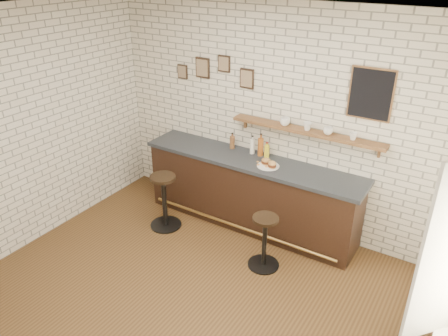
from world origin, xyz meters
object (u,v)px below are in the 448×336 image
Objects in this scene: sandwich_plate at (268,166)px; bar_stool_left at (164,200)px; bar_counter at (250,192)px; condiment_bottle_yellow at (267,151)px; shelf_cup_a at (285,122)px; shelf_cup_b at (307,126)px; bitters_bottle_white at (252,146)px; bitters_bottle_brown at (232,142)px; shelf_cup_c at (328,131)px; bar_stool_right at (265,240)px; bitters_bottle_amber at (261,147)px; ciabatta_sandwich at (269,163)px; shelf_cup_d at (353,136)px.

sandwich_plate is 0.36× the size of bar_stool_left.
bar_counter reaches higher than bar_stool_left.
shelf_cup_a is at bearing 6.87° from condiment_bottle_yellow.
bar_stool_left is at bearing -153.98° from sandwich_plate.
shelf_cup_b is (0.53, 0.03, 0.45)m from condiment_bottle_yellow.
bitters_bottle_white is at bearing 146.80° from sandwich_plate.
shelf_cup_c is (1.33, 0.03, 0.44)m from bitters_bottle_brown.
bitters_bottle_brown is (-0.69, 0.24, 0.09)m from sandwich_plate.
bar_stool_right is at bearing 167.98° from shelf_cup_c.
bitters_bottle_amber is at bearing 144.73° from shelf_cup_a.
bar_counter is 26.44× the size of shelf_cup_c.
bitters_bottle_white is 0.62m from shelf_cup_a.
shelf_cup_a is at bearing 33.47° from bar_stool_left.
ciabatta_sandwich is (0.01, -0.00, 0.05)m from sandwich_plate.
bitters_bottle_white is 2.39× the size of shelf_cup_b.
bar_stool_left is 2.17m from shelf_cup_b.
bar_counter is 11.07× the size of sandwich_plate.
condiment_bottle_yellow is at bearing -165.66° from shelf_cup_d.
bitters_bottle_white is at bearing -0.00° from bitters_bottle_brown.
bitters_bottle_brown is at bearing 98.69° from shelf_cup_c.
condiment_bottle_yellow is at bearing 51.84° from bar_counter.
condiment_bottle_yellow is 1.64× the size of shelf_cup_a.
sandwich_plate is at bearing -44.78° from bitters_bottle_amber.
bitters_bottle_white is at bearing 147.55° from ciabatta_sandwich.
bar_counter is 4.42× the size of bar_stool_right.
bar_stool_left is (-0.57, -0.85, -0.68)m from bitters_bottle_brown.
shelf_cup_c is (1.01, 0.03, 0.43)m from bitters_bottle_white.
sandwich_plate is 0.89× the size of bitters_bottle_amber.
bar_stool_right is 1.51m from shelf_cup_a.
shelf_cup_d is at bearing -82.46° from shelf_cup_c.
shelf_cup_a is (-0.24, 0.92, 1.18)m from bar_stool_right.
sandwich_plate is at bearing -58.51° from condiment_bottle_yellow.
bar_counter is 1.25m from shelf_cup_b.
shelf_cup_c reaches higher than bitters_bottle_amber.
bitters_bottle_brown is 1.70m from shelf_cup_d.
bar_stool_right is 1.53m from shelf_cup_c.
condiment_bottle_yellow reaches higher than bar_counter.
shelf_cup_d is (0.88, 0.00, -0.01)m from shelf_cup_a.
shelf_cup_b is (0.37, 0.27, 0.49)m from ciabatta_sandwich.
bitters_bottle_amber is (-0.24, 0.24, 0.12)m from sandwich_plate.
bar_stool_left is at bearing -154.17° from ciabatta_sandwich.
bitters_bottle_amber is at bearing 136.46° from ciabatta_sandwich.
shelf_cup_b is 0.27m from shelf_cup_c.
sandwich_plate is 1.22× the size of bitters_bottle_brown.
shelf_cup_a is 0.57m from shelf_cup_c.
shelf_cup_b is at bearing 28.29° from bar_stool_left.
ciabatta_sandwich is at bearing 25.83° from bar_stool_left.
bitters_bottle_amber is 2.41× the size of shelf_cup_a.
shelf_cup_b reaches higher than condiment_bottle_yellow.
bitters_bottle_brown is at bearing 56.22° from bar_stool_left.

